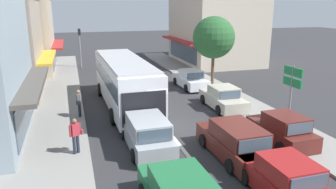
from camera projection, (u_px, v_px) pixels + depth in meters
The scene contains 18 objects.
ground_plane at pixel (165, 127), 18.10m from camera, with size 140.00×140.00×0.00m, color #2D2D30.
lane_centre_line at pixel (149, 107), 21.79m from camera, with size 0.20×28.00×0.01m, color silver.
sidewalk_left at pixel (42, 106), 21.76m from camera, with size 5.20×44.00×0.14m, color gray.
kerb_right at pixel (221, 92), 25.33m from camera, with size 2.80×44.00×0.12m, color gray.
shopfront_far_end at pixel (11, 36), 31.84m from camera, with size 8.70×9.04×7.38m.
building_right_far at pixel (215, 23), 37.78m from camera, with size 8.88×11.19×9.04m.
city_bus at pixel (124, 80), 21.16m from camera, with size 2.91×10.91×3.23m.
wagon_behind_bus_mid at pixel (235, 142), 14.36m from camera, with size 1.99×4.53×1.58m.
wagon_behind_bus_near at pixel (147, 133), 15.29m from camera, with size 1.97×4.52×1.58m.
hatchback_queue_gap_filler at pixel (284, 180), 11.30m from camera, with size 1.85×3.72×1.54m.
parked_hatchback_kerb_front at pixel (282, 130), 15.79m from camera, with size 1.93×3.76×1.54m.
parked_sedan_kerb_second at pixel (223, 98), 21.37m from camera, with size 1.92×4.21×1.47m.
parked_sedan_kerb_third at pixel (191, 80), 26.75m from camera, with size 2.01×4.26×1.47m.
traffic_light_downstreet at pixel (80, 41), 34.48m from camera, with size 0.33×0.24×4.20m.
directional_road_sign at pixel (292, 83), 16.66m from camera, with size 0.10×1.40×3.60m.
street_tree_right at pixel (214, 38), 25.05m from camera, with size 3.23×3.23×5.77m.
pedestrian_with_handbag_near at pixel (76, 134), 14.41m from camera, with size 0.61×0.49×1.63m.
pedestrian_browsing_midblock at pixel (79, 102), 19.22m from camera, with size 0.32×0.66×1.63m.
Camera 1 is at (-4.69, -16.32, 6.53)m, focal length 35.00 mm.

